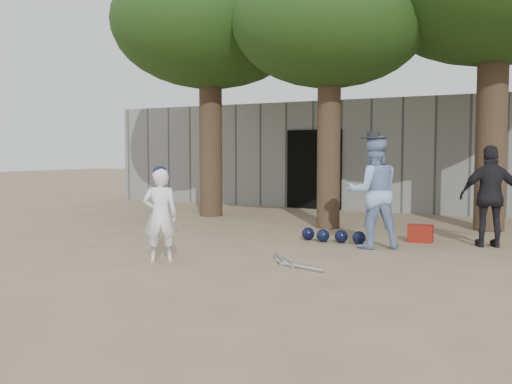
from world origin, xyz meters
The scene contains 9 objects.
ground centered at (0.00, 0.00, 0.00)m, with size 70.00×70.00×0.00m, color #937C5E.
boy_player centered at (-0.19, -0.43, 0.67)m, with size 0.49×0.32×1.35m, color white.
spectator_blue centered at (2.14, 2.20, 0.92)m, with size 0.90×0.70×1.84m, color #8FABDD.
spectator_dark centered at (3.84, 3.22, 0.85)m, with size 0.99×0.41×1.70m, color black.
red_bag centered at (2.71, 3.21, 0.15)m, with size 0.42×0.32×0.30m, color maroon.
back_building centered at (0.00, 10.33, 1.50)m, with size 16.00×5.24×3.00m.
helmet_row centered at (1.36, 2.44, 0.12)m, with size 1.19×0.31×0.23m.
bat_pile centered at (1.53, 0.27, 0.03)m, with size 1.12×0.80×0.06m.
tree_row centered at (0.74, 5.02, 4.69)m, with size 11.40×5.80×6.69m.
Camera 1 is at (4.83, -6.93, 1.58)m, focal length 40.00 mm.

